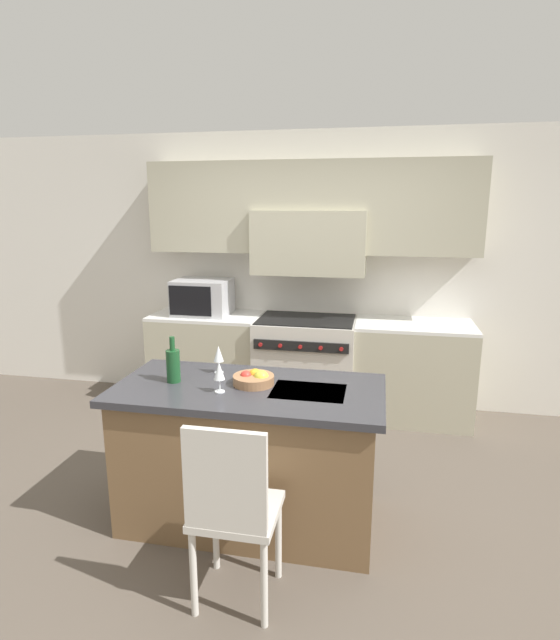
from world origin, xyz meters
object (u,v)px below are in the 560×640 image
Objects in this scene: island_chair at (232,506)px; wine_glass_far at (218,354)px; range_stove at (306,365)px; fruit_bowl at (254,379)px; microwave at (203,297)px; wine_glass_near at (219,372)px; wine_bottle at (173,365)px.

wine_glass_far is (-0.37, 0.95, 0.46)m from island_chair.
fruit_bowl reaches higher than range_stove.
microwave reaches higher than wine_glass_far.
range_stove is 1.73m from wine_glass_far.
wine_glass_near reaches higher than fruit_bowl.
island_chair is 0.81m from wine_glass_near.
wine_glass_near is at bearing -134.42° from fruit_bowl.
wine_bottle is at bearing -173.66° from fruit_bowl.
island_chair reaches higher than range_stove.
wine_bottle reaches higher than fruit_bowl.
fruit_bowl is (-0.08, 0.78, 0.37)m from island_chair.
wine_bottle reaches higher than wine_glass_far.
wine_glass_far is at bearing -66.73° from microwave.
wine_bottle is 0.52m from fruit_bowl.
wine_glass_far is (0.69, -1.61, -0.07)m from microwave.
island_chair is 0.87m from fruit_bowl.
wine_glass_far is (-0.35, -1.60, 0.57)m from range_stove.
microwave is at bearing 112.54° from wine_glass_near.
island_chair is 3.48× the size of wine_bottle.
wine_glass_far is 0.72× the size of fruit_bowl.
range_stove is 1.22m from microwave.
island_chair is 1.04m from wine_bottle.
wine_glass_near is at bearing 112.47° from island_chair.
island_chair is 3.97× the size of fruit_bowl.
range_stove is 0.92× the size of island_chair.
range_stove is at bearing 83.02° from wine_glass_near.
wine_bottle reaches higher than island_chair.
wine_bottle is 1.14× the size of fruit_bowl.
microwave is 1.89m from wine_bottle.
island_chair is at bearing -89.63° from range_stove.
wine_glass_far is (0.23, 0.22, 0.02)m from wine_bottle.
wine_bottle is (0.47, -1.83, -0.08)m from microwave.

